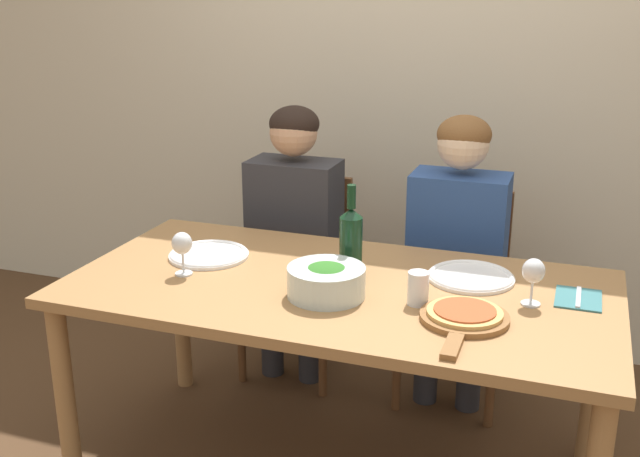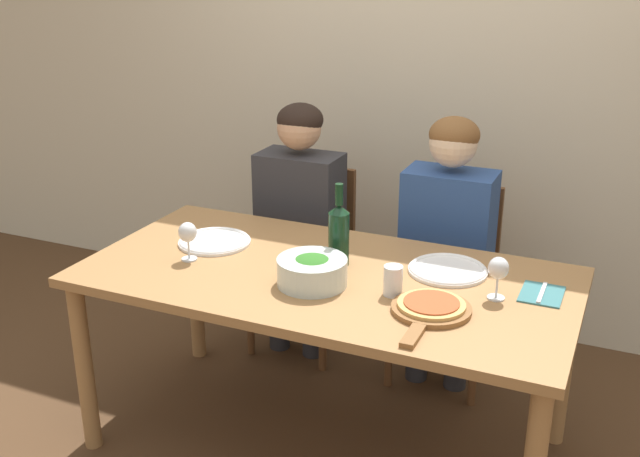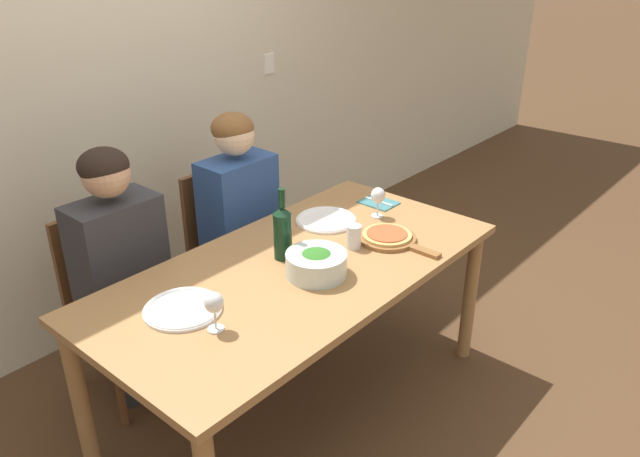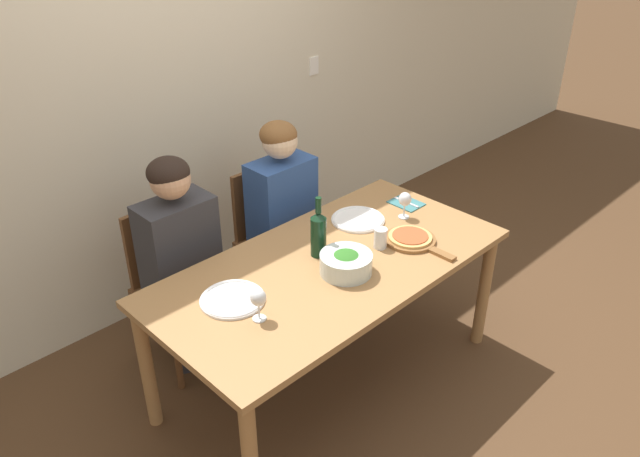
{
  "view_description": "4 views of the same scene",
  "coord_description": "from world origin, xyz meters",
  "px_view_note": "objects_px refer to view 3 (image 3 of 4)",
  "views": [
    {
      "loc": [
        0.71,
        -2.18,
        1.68
      ],
      "look_at": [
        -0.06,
        -0.01,
        0.93
      ],
      "focal_mm": 42.0,
      "sensor_mm": 36.0,
      "label": 1
    },
    {
      "loc": [
        0.99,
        -2.3,
        1.86
      ],
      "look_at": [
        -0.04,
        0.04,
        0.89
      ],
      "focal_mm": 42.0,
      "sensor_mm": 36.0,
      "label": 2
    },
    {
      "loc": [
        -1.65,
        -1.56,
        2.01
      ],
      "look_at": [
        0.13,
        -0.01,
        0.87
      ],
      "focal_mm": 35.0,
      "sensor_mm": 36.0,
      "label": 3
    },
    {
      "loc": [
        -1.82,
        -1.77,
        2.39
      ],
      "look_at": [
        -0.03,
        0.04,
        0.93
      ],
      "focal_mm": 35.0,
      "sensor_mm": 36.0,
      "label": 4
    }
  ],
  "objects_px": {
    "dinner_plate_left": "(183,309)",
    "pizza_on_board": "(389,237)",
    "chair_right": "(230,244)",
    "broccoli_bowl": "(316,264)",
    "fork_on_napkin": "(379,202)",
    "wine_glass_left": "(214,304)",
    "chair_left": "(115,297)",
    "person_woman": "(121,256)",
    "dinner_plate_right": "(326,220)",
    "person_man": "(241,206)",
    "wine_bottle": "(283,231)",
    "water_tumbler": "(354,237)",
    "wine_glass_right": "(378,197)"
  },
  "relations": [
    {
      "from": "dinner_plate_left",
      "to": "pizza_on_board",
      "type": "distance_m",
      "value": 0.99
    },
    {
      "from": "chair_right",
      "to": "broccoli_bowl",
      "type": "distance_m",
      "value": 0.97
    },
    {
      "from": "chair_right",
      "to": "fork_on_napkin",
      "type": "height_order",
      "value": "chair_right"
    },
    {
      "from": "wine_glass_left",
      "to": "chair_left",
      "type": "bearing_deg",
      "value": 83.14
    },
    {
      "from": "chair_right",
      "to": "person_woman",
      "type": "distance_m",
      "value": 0.76
    },
    {
      "from": "dinner_plate_right",
      "to": "fork_on_napkin",
      "type": "height_order",
      "value": "dinner_plate_right"
    },
    {
      "from": "pizza_on_board",
      "to": "fork_on_napkin",
      "type": "distance_m",
      "value": 0.42
    },
    {
      "from": "chair_left",
      "to": "chair_right",
      "type": "relative_size",
      "value": 1.0
    },
    {
      "from": "person_man",
      "to": "dinner_plate_right",
      "type": "distance_m",
      "value": 0.48
    },
    {
      "from": "wine_bottle",
      "to": "water_tumbler",
      "type": "distance_m",
      "value": 0.33
    },
    {
      "from": "broccoli_bowl",
      "to": "dinner_plate_right",
      "type": "height_order",
      "value": "broccoli_bowl"
    },
    {
      "from": "chair_right",
      "to": "wine_glass_left",
      "type": "relative_size",
      "value": 5.76
    },
    {
      "from": "pizza_on_board",
      "to": "fork_on_napkin",
      "type": "bearing_deg",
      "value": 42.18
    },
    {
      "from": "dinner_plate_right",
      "to": "water_tumbler",
      "type": "relative_size",
      "value": 2.75
    },
    {
      "from": "wine_glass_left",
      "to": "water_tumbler",
      "type": "xyz_separation_m",
      "value": [
        0.81,
        0.02,
        -0.05
      ]
    },
    {
      "from": "chair_left",
      "to": "person_woman",
      "type": "relative_size",
      "value": 0.72
    },
    {
      "from": "dinner_plate_left",
      "to": "dinner_plate_right",
      "type": "height_order",
      "value": "same"
    },
    {
      "from": "person_woman",
      "to": "water_tumbler",
      "type": "xyz_separation_m",
      "value": [
        0.7,
        -0.73,
        0.07
      ]
    },
    {
      "from": "chair_right",
      "to": "broccoli_bowl",
      "type": "xyz_separation_m",
      "value": [
        -0.29,
        -0.87,
        0.32
      ]
    },
    {
      "from": "wine_glass_left",
      "to": "fork_on_napkin",
      "type": "height_order",
      "value": "wine_glass_left"
    },
    {
      "from": "chair_left",
      "to": "dinner_plate_right",
      "type": "bearing_deg",
      "value": -34.75
    },
    {
      "from": "water_tumbler",
      "to": "fork_on_napkin",
      "type": "xyz_separation_m",
      "value": [
        0.47,
        0.21,
        -0.05
      ]
    },
    {
      "from": "chair_left",
      "to": "pizza_on_board",
      "type": "distance_m",
      "value": 1.29
    },
    {
      "from": "person_woman",
      "to": "dinner_plate_left",
      "type": "relative_size",
      "value": 4.18
    },
    {
      "from": "chair_right",
      "to": "dinner_plate_left",
      "type": "relative_size",
      "value": 3.0
    },
    {
      "from": "wine_glass_right",
      "to": "broccoli_bowl",
      "type": "bearing_deg",
      "value": -166.6
    },
    {
      "from": "dinner_plate_right",
      "to": "water_tumbler",
      "type": "height_order",
      "value": "water_tumbler"
    },
    {
      "from": "dinner_plate_right",
      "to": "pizza_on_board",
      "type": "relative_size",
      "value": 0.72
    },
    {
      "from": "chair_right",
      "to": "wine_glass_right",
      "type": "height_order",
      "value": "wine_glass_right"
    },
    {
      "from": "chair_left",
      "to": "person_woman",
      "type": "bearing_deg",
      "value": -90.0
    },
    {
      "from": "person_man",
      "to": "wine_bottle",
      "type": "bearing_deg",
      "value": -115.56
    },
    {
      "from": "broccoli_bowl",
      "to": "dinner_plate_right",
      "type": "relative_size",
      "value": 0.86
    },
    {
      "from": "wine_bottle",
      "to": "water_tumbler",
      "type": "bearing_deg",
      "value": -31.83
    },
    {
      "from": "wine_bottle",
      "to": "wine_glass_left",
      "type": "height_order",
      "value": "wine_bottle"
    },
    {
      "from": "person_man",
      "to": "wine_bottle",
      "type": "distance_m",
      "value": 0.64
    },
    {
      "from": "person_woman",
      "to": "dinner_plate_left",
      "type": "height_order",
      "value": "person_woman"
    },
    {
      "from": "person_woman",
      "to": "water_tumbler",
      "type": "relative_size",
      "value": 11.47
    },
    {
      "from": "chair_left",
      "to": "wine_glass_left",
      "type": "relative_size",
      "value": 5.76
    },
    {
      "from": "chair_left",
      "to": "broccoli_bowl",
      "type": "distance_m",
      "value": 1.02
    },
    {
      "from": "person_woman",
      "to": "wine_glass_right",
      "type": "height_order",
      "value": "person_woman"
    },
    {
      "from": "person_man",
      "to": "water_tumbler",
      "type": "relative_size",
      "value": 11.47
    },
    {
      "from": "broccoli_bowl",
      "to": "water_tumbler",
      "type": "relative_size",
      "value": 2.36
    },
    {
      "from": "person_woman",
      "to": "wine_bottle",
      "type": "xyz_separation_m",
      "value": [
        0.43,
        -0.56,
        0.14
      ]
    },
    {
      "from": "chair_right",
      "to": "person_woman",
      "type": "xyz_separation_m",
      "value": [
        -0.7,
        -0.11,
        0.25
      ]
    },
    {
      "from": "wine_glass_right",
      "to": "water_tumbler",
      "type": "distance_m",
      "value": 0.35
    },
    {
      "from": "dinner_plate_right",
      "to": "fork_on_napkin",
      "type": "distance_m",
      "value": 0.35
    },
    {
      "from": "person_man",
      "to": "fork_on_napkin",
      "type": "xyz_separation_m",
      "value": [
        0.47,
        -0.52,
        0.02
      ]
    },
    {
      "from": "wine_glass_left",
      "to": "chair_right",
      "type": "bearing_deg",
      "value": 46.84
    },
    {
      "from": "person_woman",
      "to": "wine_glass_left",
      "type": "xyz_separation_m",
      "value": [
        -0.1,
        -0.75,
        0.12
      ]
    },
    {
      "from": "broccoli_bowl",
      "to": "fork_on_napkin",
      "type": "height_order",
      "value": "broccoli_bowl"
    }
  ]
}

